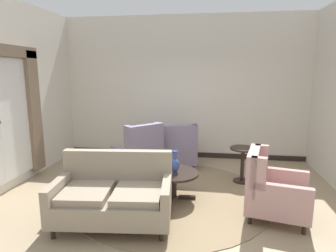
{
  "coord_description": "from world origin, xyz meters",
  "views": [
    {
      "loc": [
        0.62,
        -4.28,
        2.09
      ],
      "look_at": [
        -0.13,
        0.86,
        1.1
      ],
      "focal_mm": 30.66,
      "sensor_mm": 36.0,
      "label": 1
    }
  ],
  "objects_px": {
    "side_table": "(243,162)",
    "armchair_near_sideboard": "(176,149)",
    "settee": "(114,196)",
    "coffee_table": "(174,177)",
    "armchair_far_left": "(271,190)",
    "armchair_back_corner": "(140,155)",
    "porcelain_vase": "(175,164)"
  },
  "relations": [
    {
      "from": "coffee_table",
      "to": "side_table",
      "type": "height_order",
      "value": "side_table"
    },
    {
      "from": "porcelain_vase",
      "to": "armchair_near_sideboard",
      "type": "bearing_deg",
      "value": 95.97
    },
    {
      "from": "coffee_table",
      "to": "porcelain_vase",
      "type": "relative_size",
      "value": 2.18
    },
    {
      "from": "porcelain_vase",
      "to": "armchair_far_left",
      "type": "bearing_deg",
      "value": -12.89
    },
    {
      "from": "armchair_far_left",
      "to": "side_table",
      "type": "bearing_deg",
      "value": 23.73
    },
    {
      "from": "armchair_back_corner",
      "to": "side_table",
      "type": "relative_size",
      "value": 1.63
    },
    {
      "from": "armchair_back_corner",
      "to": "armchair_far_left",
      "type": "bearing_deg",
      "value": 103.81
    },
    {
      "from": "settee",
      "to": "armchair_back_corner",
      "type": "relative_size",
      "value": 1.5
    },
    {
      "from": "coffee_table",
      "to": "armchair_far_left",
      "type": "bearing_deg",
      "value": -14.57
    },
    {
      "from": "armchair_far_left",
      "to": "armchair_back_corner",
      "type": "xyz_separation_m",
      "value": [
        -2.25,
        1.27,
        0.04
      ]
    },
    {
      "from": "armchair_near_sideboard",
      "to": "armchair_back_corner",
      "type": "relative_size",
      "value": 0.91
    },
    {
      "from": "settee",
      "to": "armchair_far_left",
      "type": "relative_size",
      "value": 1.68
    },
    {
      "from": "side_table",
      "to": "settee",
      "type": "bearing_deg",
      "value": -137.04
    },
    {
      "from": "porcelain_vase",
      "to": "side_table",
      "type": "height_order",
      "value": "porcelain_vase"
    },
    {
      "from": "settee",
      "to": "armchair_far_left",
      "type": "distance_m",
      "value": 2.24
    },
    {
      "from": "coffee_table",
      "to": "armchair_far_left",
      "type": "distance_m",
      "value": 1.51
    },
    {
      "from": "porcelain_vase",
      "to": "armchair_near_sideboard",
      "type": "xyz_separation_m",
      "value": [
        -0.17,
        1.66,
        -0.2
      ]
    },
    {
      "from": "armchair_back_corner",
      "to": "coffee_table",
      "type": "bearing_deg",
      "value": 85.01
    },
    {
      "from": "armchair_far_left",
      "to": "settee",
      "type": "bearing_deg",
      "value": 114.56
    },
    {
      "from": "settee",
      "to": "armchair_near_sideboard",
      "type": "height_order",
      "value": "armchair_near_sideboard"
    },
    {
      "from": "porcelain_vase",
      "to": "armchair_far_left",
      "type": "relative_size",
      "value": 0.38
    },
    {
      "from": "coffee_table",
      "to": "armchair_far_left",
      "type": "height_order",
      "value": "armchair_far_left"
    },
    {
      "from": "settee",
      "to": "side_table",
      "type": "xyz_separation_m",
      "value": [
        1.92,
        1.79,
        0.01
      ]
    },
    {
      "from": "porcelain_vase",
      "to": "side_table",
      "type": "bearing_deg",
      "value": 40.26
    },
    {
      "from": "porcelain_vase",
      "to": "armchair_back_corner",
      "type": "relative_size",
      "value": 0.34
    },
    {
      "from": "side_table",
      "to": "armchair_near_sideboard",
      "type": "bearing_deg",
      "value": 153.33
    },
    {
      "from": "armchair_far_left",
      "to": "side_table",
      "type": "distance_m",
      "value": 1.34
    },
    {
      "from": "coffee_table",
      "to": "side_table",
      "type": "distance_m",
      "value": 1.52
    },
    {
      "from": "coffee_table",
      "to": "side_table",
      "type": "bearing_deg",
      "value": 38.24
    },
    {
      "from": "armchair_far_left",
      "to": "armchair_near_sideboard",
      "type": "xyz_separation_m",
      "value": [
        -1.61,
        1.99,
        0.0
      ]
    },
    {
      "from": "porcelain_vase",
      "to": "armchair_far_left",
      "type": "xyz_separation_m",
      "value": [
        1.43,
        -0.33,
        -0.21
      ]
    },
    {
      "from": "armchair_near_sideboard",
      "to": "armchair_back_corner",
      "type": "distance_m",
      "value": 0.97
    }
  ]
}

